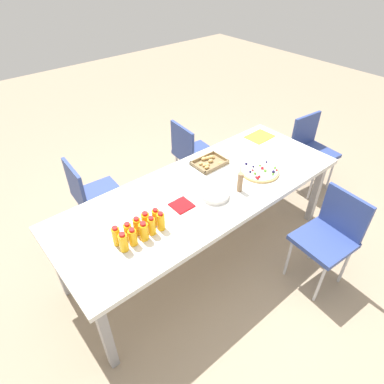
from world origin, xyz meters
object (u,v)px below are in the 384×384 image
(juice_bottle_8, at_px, (146,221))
(juice_bottle_5, at_px, (116,236))
(paper_folder, at_px, (260,137))
(chair_far_left, at_px, (91,193))
(juice_bottle_2, at_px, (144,231))
(juice_bottle_7, at_px, (137,226))
(chair_far_right, at_px, (192,152))
(fruit_pizza, at_px, (259,171))
(napkin_stack, at_px, (182,205))
(chair_end, at_px, (311,147))
(juice_bottle_9, at_px, (156,217))
(juice_bottle_3, at_px, (152,226))
(juice_bottle_0, at_px, (123,242))
(juice_bottle_4, at_px, (161,221))
(plate_stack, at_px, (215,195))
(party_table, at_px, (203,195))
(chair_near_right, at_px, (331,233))
(snack_tray, at_px, (209,162))
(juice_bottle_1, at_px, (133,237))
(juice_bottle_6, at_px, (128,231))
(cardboard_tube, at_px, (240,182))

(juice_bottle_8, bearing_deg, juice_bottle_5, -178.25)
(juice_bottle_5, distance_m, paper_folder, 1.87)
(chair_far_left, height_order, juice_bottle_2, juice_bottle_2)
(juice_bottle_7, xyz_separation_m, paper_folder, (1.68, 0.36, -0.06))
(chair_far_left, distance_m, paper_folder, 1.72)
(chair_far_right, height_order, fruit_pizza, chair_far_right)
(juice_bottle_2, bearing_deg, napkin_stack, 14.72)
(chair_end, distance_m, juice_bottle_9, 2.15)
(juice_bottle_3, distance_m, juice_bottle_8, 0.08)
(juice_bottle_0, distance_m, juice_bottle_7, 0.16)
(juice_bottle_0, height_order, paper_folder, juice_bottle_0)
(chair_far_right, bearing_deg, napkin_stack, -39.12)
(napkin_stack, bearing_deg, juice_bottle_4, -158.72)
(juice_bottle_3, bearing_deg, paper_folder, 14.92)
(juice_bottle_0, bearing_deg, plate_stack, 1.46)
(chair_far_left, relative_size, juice_bottle_7, 5.90)
(paper_folder, bearing_deg, juice_bottle_4, -164.27)
(juice_bottle_4, xyz_separation_m, paper_folder, (1.53, 0.43, -0.07))
(party_table, bearing_deg, chair_end, 1.15)
(chair_far_right, distance_m, juice_bottle_2, 1.56)
(plate_stack, xyz_separation_m, napkin_stack, (-0.27, 0.08, -0.01))
(juice_bottle_8, bearing_deg, juice_bottle_9, -8.41)
(juice_bottle_0, bearing_deg, juice_bottle_9, 13.13)
(party_table, xyz_separation_m, chair_end, (1.61, 0.03, -0.17))
(juice_bottle_9, xyz_separation_m, napkin_stack, (0.26, 0.03, -0.06))
(chair_near_right, distance_m, juice_bottle_8, 1.44)
(juice_bottle_2, bearing_deg, snack_tray, 22.69)
(juice_bottle_3, bearing_deg, juice_bottle_5, 163.39)
(juice_bottle_1, xyz_separation_m, snack_tray, (1.03, 0.39, -0.05))
(juice_bottle_3, distance_m, plate_stack, 0.60)
(fruit_pizza, bearing_deg, juice_bottle_6, 177.75)
(chair_far_right, height_order, juice_bottle_8, juice_bottle_8)
(juice_bottle_1, height_order, fruit_pizza, juice_bottle_1)
(juice_bottle_8, height_order, juice_bottle_9, juice_bottle_8)
(chair_end, xyz_separation_m, juice_bottle_0, (-2.43, -0.18, 0.30))
(juice_bottle_3, bearing_deg, plate_stack, 1.45)
(chair_far_right, xyz_separation_m, chair_far_left, (-1.15, 0.03, 0.00))
(napkin_stack, relative_size, paper_folder, 0.58)
(juice_bottle_4, bearing_deg, juice_bottle_2, -178.18)
(chair_end, height_order, chair_far_left, same)
(cardboard_tube, bearing_deg, napkin_stack, 162.37)
(juice_bottle_8, bearing_deg, party_table, 6.72)
(juice_bottle_0, distance_m, juice_bottle_5, 0.07)
(juice_bottle_7, bearing_deg, fruit_pizza, -2.37)
(juice_bottle_6, xyz_separation_m, plate_stack, (0.75, -0.05, -0.04))
(juice_bottle_0, distance_m, fruit_pizza, 1.34)
(paper_folder, bearing_deg, fruit_pizza, -139.46)
(juice_bottle_1, height_order, cardboard_tube, cardboard_tube)
(juice_bottle_9, height_order, plate_stack, juice_bottle_9)
(chair_far_right, distance_m, chair_end, 1.31)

